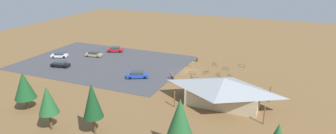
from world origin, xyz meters
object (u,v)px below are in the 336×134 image
(bicycle_white_yard_right, at_px, (242,66))
(car_black_second_row, at_px, (60,64))
(pine_center, at_px, (24,86))
(car_white_end_stall, at_px, (59,55))
(pine_far_east, at_px, (180,117))
(trash_bin, at_px, (197,60))
(car_blue_near_entry, at_px, (137,75))
(visitor_near_lot, at_px, (171,75))
(pine_far_west, at_px, (48,100))
(bicycle_black_yard_front, at_px, (206,72))
(bicycle_blue_lone_east, at_px, (225,69))
(bike_pavilion, at_px, (224,89))
(car_tan_by_curb, at_px, (94,54))
(bicycle_red_yard_left, at_px, (210,82))
(pine_east, at_px, (92,101))
(bicycle_orange_near_sign, at_px, (192,73))
(lot_sign, at_px, (193,62))
(bicycle_yellow_back_row, at_px, (218,74))
(bicycle_silver_front_row, at_px, (233,82))
(car_red_front_row, at_px, (115,49))
(bicycle_red_trailside, at_px, (215,65))
(bicycle_purple_edge_north, at_px, (194,79))
(bicycle_green_yard_center, at_px, (220,78))
(bicycle_teal_lone_west, at_px, (230,76))
(visitor_crossing_yard, at_px, (173,79))

(bicycle_white_yard_right, distance_m, car_black_second_row, 44.11)
(pine_center, relative_size, car_white_end_stall, 1.46)
(pine_far_east, xyz_separation_m, car_black_second_row, (39.27, -21.16, -4.50))
(trash_bin, distance_m, car_blue_near_entry, 18.65)
(trash_bin, xyz_separation_m, visitor_near_lot, (1.23, 14.27, 0.41))
(pine_far_east, xyz_separation_m, pine_far_west, (19.94, 2.27, -0.37))
(bicycle_black_yard_front, bearing_deg, bicycle_blue_lone_east, -128.89)
(bike_pavilion, xyz_separation_m, car_black_second_row, (41.14, -4.65, -2.18))
(car_blue_near_entry, bearing_deg, car_tan_by_curb, -27.17)
(pine_far_west, height_order, bicycle_red_yard_left, pine_far_west)
(pine_east, bearing_deg, visitor_near_lot, -93.88)
(bicycle_orange_near_sign, bearing_deg, bicycle_white_yard_right, -134.59)
(lot_sign, distance_m, visitor_near_lot, 9.52)
(bicycle_yellow_back_row, xyz_separation_m, visitor_near_lot, (8.93, 6.09, 0.48))
(pine_far_east, height_order, visitor_near_lot, pine_far_east)
(bicycle_silver_front_row, bearing_deg, car_blue_near_entry, 13.49)
(trash_bin, bearing_deg, bicycle_yellow_back_row, 133.27)
(pine_far_west, bearing_deg, visitor_near_lot, -107.68)
(car_red_front_row, bearing_deg, bicycle_red_trailside, 177.87)
(lot_sign, xyz_separation_m, visitor_near_lot, (1.70, 9.35, -0.55))
(bicycle_red_yard_left, bearing_deg, pine_center, 42.66)
(bicycle_orange_near_sign, distance_m, car_red_front_row, 27.60)
(pine_center, distance_m, pine_far_west, 9.48)
(bicycle_black_yard_front, bearing_deg, bicycle_purple_edge_north, 77.44)
(pine_east, distance_m, car_blue_near_entry, 23.75)
(pine_east, relative_size, bicycle_green_yard_center, 6.19)
(bike_pavilion, relative_size, visitor_near_lot, 9.41)
(lot_sign, distance_m, car_blue_near_entry, 14.69)
(bicycle_white_yard_right, height_order, bicycle_red_trailside, bicycle_red_trailside)
(bicycle_orange_near_sign, bearing_deg, bicycle_red_trailside, -112.31)
(car_tan_by_curb, bearing_deg, pine_far_east, 139.62)
(bicycle_orange_near_sign, distance_m, car_blue_near_entry, 12.41)
(bicycle_white_yard_right, bearing_deg, car_black_second_row, 23.25)
(bicycle_blue_lone_east, bearing_deg, car_blue_near_entry, 38.08)
(bicycle_purple_edge_north, relative_size, car_blue_near_entry, 0.33)
(bicycle_blue_lone_east, bearing_deg, bicycle_black_yard_front, 51.11)
(bicycle_white_yard_right, relative_size, bicycle_teal_lone_west, 1.16)
(pine_far_west, bearing_deg, car_black_second_row, -50.48)
(car_tan_by_curb, xyz_separation_m, visitor_near_lot, (-25.76, 7.17, 0.14))
(lot_sign, bearing_deg, trash_bin, -84.53)
(bicycle_blue_lone_east, height_order, visitor_crossing_yard, visitor_crossing_yard)
(bicycle_silver_front_row, xyz_separation_m, car_black_second_row, (40.84, 5.67, 0.33))
(bicycle_white_yard_right, distance_m, bicycle_orange_near_sign, 13.47)
(bicycle_blue_lone_east, relative_size, car_black_second_row, 0.38)
(pine_center, relative_size, bicycle_green_yard_center, 5.22)
(bicycle_orange_near_sign, height_order, bicycle_red_trailside, bicycle_red_trailside)
(pine_far_west, bearing_deg, bicycle_teal_lone_west, -121.99)
(trash_bin, height_order, pine_far_west, pine_far_west)
(trash_bin, distance_m, car_tan_by_curb, 27.91)
(bicycle_purple_edge_north, bearing_deg, car_black_second_row, 7.76)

